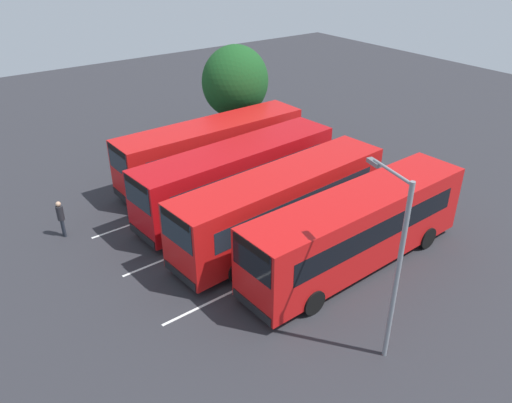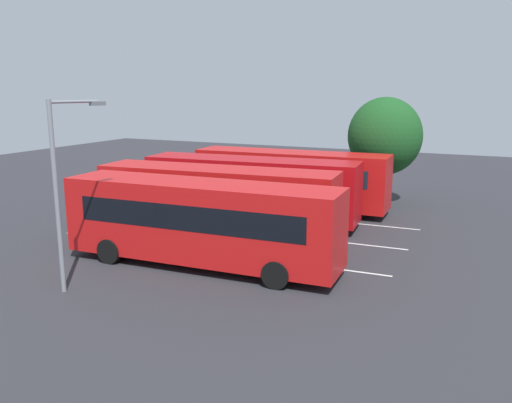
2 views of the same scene
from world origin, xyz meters
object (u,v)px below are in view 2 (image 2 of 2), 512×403
object	(u,v)px
bus_far_right	(200,221)
bus_center_left	(250,188)
street_lamp	(62,182)
depot_tree	(385,136)
pedestrian	(151,183)
bus_center_right	(216,201)
bus_far_left	(290,178)

from	to	relation	value
bus_far_right	bus_center_left	bearing A→B (deg)	-82.95
street_lamp	depot_tree	world-z (taller)	street_lamp
bus_center_left	street_lamp	distance (m)	11.39
pedestrian	bus_center_right	bearing A→B (deg)	-39.50
bus_center_right	bus_far_right	bearing A→B (deg)	104.58
bus_center_left	depot_tree	size ratio (longest dim) A/B	1.77
pedestrian	depot_tree	bearing A→B (deg)	19.33
bus_far_left	street_lamp	world-z (taller)	street_lamp
bus_center_left	bus_far_left	bearing A→B (deg)	-106.40
bus_far_left	bus_center_right	bearing A→B (deg)	81.96
pedestrian	street_lamp	distance (m)	15.33
bus_center_right	bus_far_right	distance (m)	3.66
depot_tree	pedestrian	bearing A→B (deg)	21.63
street_lamp	bus_center_left	bearing A→B (deg)	4.81
street_lamp	depot_tree	bearing A→B (deg)	-6.55
bus_far_right	pedestrian	bearing A→B (deg)	-48.38
bus_far_left	pedestrian	bearing A→B (deg)	5.31
street_lamp	bus_far_left	bearing A→B (deg)	4.00
bus_center_left	depot_tree	xyz separation A→B (m)	(-5.18, -7.82, 2.20)
bus_center_left	street_lamp	xyz separation A→B (m)	(1.67, 11.10, 1.95)
bus_far_left	depot_tree	size ratio (longest dim) A/B	1.75
bus_center_left	bus_center_right	size ratio (longest dim) A/B	1.00
bus_far_right	street_lamp	xyz separation A→B (m)	(2.85, 4.08, 1.95)
bus_center_right	street_lamp	xyz separation A→B (m)	(1.63, 7.53, 1.95)
bus_center_right	pedestrian	bearing A→B (deg)	-42.01
bus_center_right	bus_far_right	size ratio (longest dim) A/B	1.01
pedestrian	depot_tree	xyz separation A→B (m)	(-13.28, -5.27, 2.96)
street_lamp	pedestrian	bearing A→B (deg)	38.58
bus_center_left	pedestrian	bearing A→B (deg)	-22.10
bus_center_right	depot_tree	world-z (taller)	depot_tree
bus_far_right	bus_far_left	bearing A→B (deg)	-90.25
street_lamp	bus_far_right	bearing A→B (deg)	-21.54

